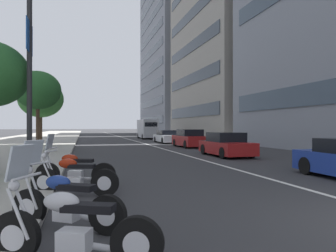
# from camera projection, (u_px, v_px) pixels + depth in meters

# --- Properties ---
(sidewalk_right_plaza) EXTENTS (160.00, 10.26, 0.15)m
(sidewalk_right_plaza) POSITION_uv_depth(u_px,v_px,m) (22.00, 143.00, 30.96)
(sidewalk_right_plaza) COLOR #A39E93
(sidewalk_right_plaza) RESTS_ON ground
(lane_centre_stripe) EXTENTS (110.00, 0.16, 0.01)m
(lane_centre_stripe) POSITION_uv_depth(u_px,v_px,m) (133.00, 140.00, 38.82)
(lane_centre_stripe) COLOR silver
(lane_centre_stripe) RESTS_ON ground
(motorcycle_far_end_row) EXTENTS (1.04, 2.09, 1.48)m
(motorcycle_far_end_row) POSITION_uv_depth(u_px,v_px,m) (71.00, 230.00, 3.88)
(motorcycle_far_end_row) COLOR black
(motorcycle_far_end_row) RESTS_ON ground
(motorcycle_by_sign_pole) EXTENTS (1.28, 1.87, 1.48)m
(motorcycle_by_sign_pole) POSITION_uv_depth(u_px,v_px,m) (65.00, 203.00, 5.24)
(motorcycle_by_sign_pole) COLOR black
(motorcycle_by_sign_pole) RESTS_ON ground
(motorcycle_nearest_camera) EXTENTS (0.94, 2.11, 1.12)m
(motorcycle_nearest_camera) POSITION_uv_depth(u_px,v_px,m) (74.00, 179.00, 7.75)
(motorcycle_nearest_camera) COLOR black
(motorcycle_nearest_camera) RESTS_ON ground
(motorcycle_under_tarp) EXTENTS (0.82, 2.22, 1.50)m
(motorcycle_under_tarp) POSITION_uv_depth(u_px,v_px,m) (74.00, 171.00, 8.97)
(motorcycle_under_tarp) COLOR black
(motorcycle_under_tarp) RESTS_ON ground
(car_far_down_avenue) EXTENTS (4.11, 1.89, 1.36)m
(car_far_down_avenue) POSITION_uv_depth(u_px,v_px,m) (226.00, 145.00, 18.17)
(car_far_down_avenue) COLOR maroon
(car_far_down_avenue) RESTS_ON ground
(car_following_behind) EXTENTS (4.24, 1.91, 1.46)m
(car_following_behind) POSITION_uv_depth(u_px,v_px,m) (190.00, 139.00, 26.01)
(car_following_behind) COLOR maroon
(car_following_behind) RESTS_ON ground
(car_mid_block_traffic) EXTENTS (4.72, 1.95, 1.31)m
(car_mid_block_traffic) POSITION_uv_depth(u_px,v_px,m) (167.00, 137.00, 32.72)
(car_mid_block_traffic) COLOR silver
(car_mid_block_traffic) RESTS_ON ground
(delivery_van_ahead) EXTENTS (5.81, 2.11, 2.63)m
(delivery_van_ahead) POSITION_uv_depth(u_px,v_px,m) (147.00, 129.00, 43.56)
(delivery_van_ahead) COLOR #B7B7BC
(delivery_van_ahead) RESTS_ON ground
(street_lamp_with_banners) EXTENTS (1.26, 2.34, 8.02)m
(street_lamp_with_banners) POSITION_uv_depth(u_px,v_px,m) (40.00, 34.00, 11.15)
(street_lamp_with_banners) COLOR #232326
(street_lamp_with_banners) RESTS_ON sidewalk_right_plaza
(street_tree_near_plaza_corner) EXTENTS (2.82, 2.82, 5.03)m
(street_tree_near_plaza_corner) POSITION_uv_depth(u_px,v_px,m) (38.00, 90.00, 19.78)
(street_tree_near_plaza_corner) COLOR #473323
(street_tree_near_plaza_corner) RESTS_ON sidewalk_right_plaza
(street_tree_mid_sidewalk) EXTENTS (3.65, 3.65, 5.41)m
(street_tree_mid_sidewalk) POSITION_uv_depth(u_px,v_px,m) (41.00, 99.00, 26.41)
(street_tree_mid_sidewalk) COLOR #473323
(street_tree_mid_sidewalk) RESTS_ON sidewalk_right_plaza
(office_tower_near_left) EXTENTS (25.59, 14.60, 38.66)m
(office_tower_near_left) POSITION_uv_depth(u_px,v_px,m) (182.00, 49.00, 72.02)
(office_tower_near_left) COLOR gray
(office_tower_near_left) RESTS_ON ground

